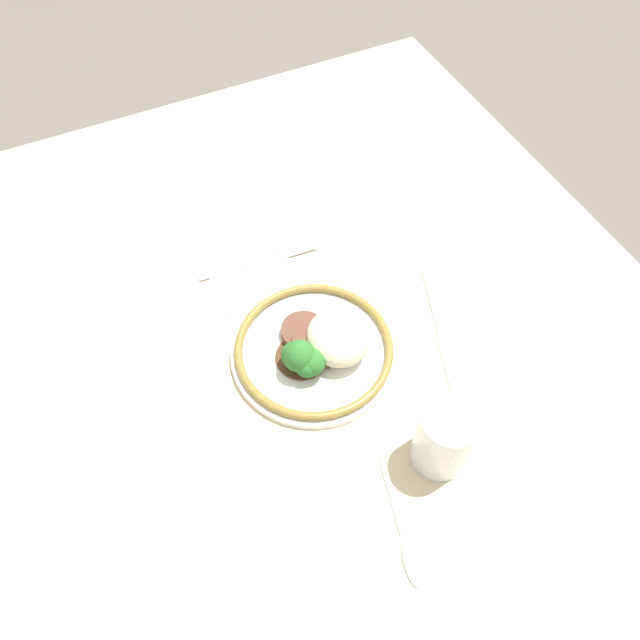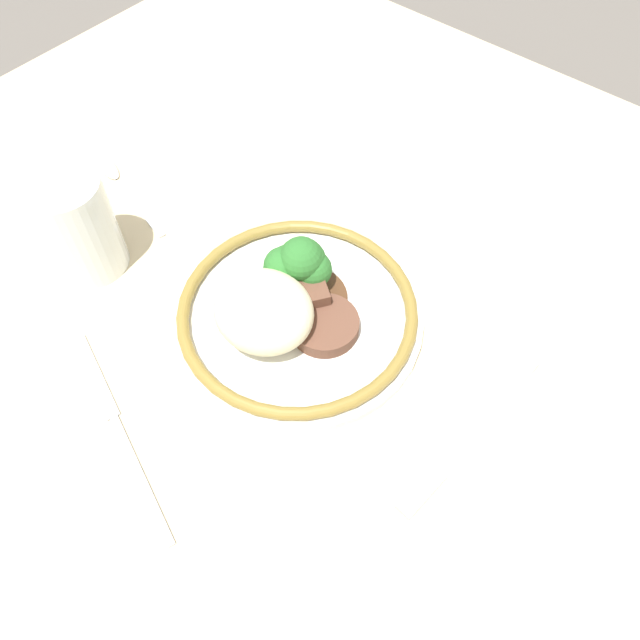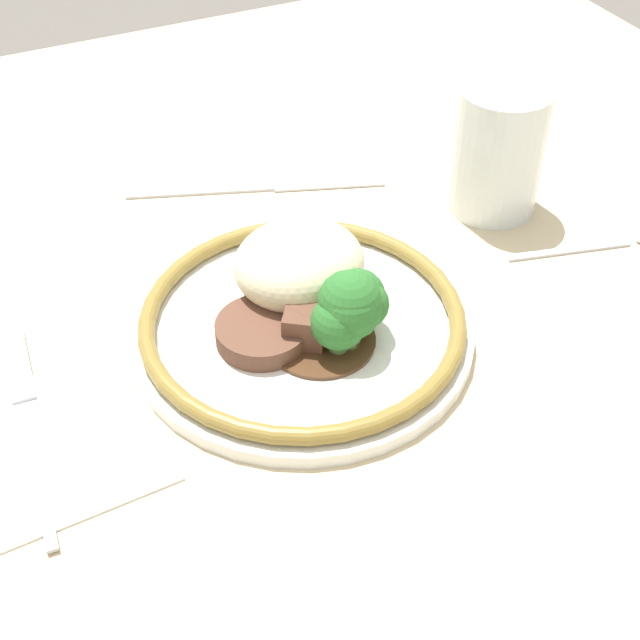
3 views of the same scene
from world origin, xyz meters
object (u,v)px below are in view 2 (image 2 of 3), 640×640
at_px(knife, 117,423).
at_px(spoon, 115,176).
at_px(plate, 292,305).
at_px(juice_glass, 79,230).
at_px(fork, 460,447).

relative_size(knife, spoon, 1.32).
height_order(plate, juice_glass, juice_glass).
bearing_deg(knife, fork, -125.19).
bearing_deg(juice_glass, knife, 147.44).
relative_size(plate, spoon, 1.49).
height_order(knife, spoon, spoon).
height_order(plate, fork, plate).
height_order(fork, knife, fork).
distance_m(fork, spoon, 0.48).
height_order(juice_glass, spoon, juice_glass).
distance_m(plate, juice_glass, 0.22).
bearing_deg(juice_glass, plate, -158.99).
distance_m(juice_glass, spoon, 0.13).
xyz_separation_m(juice_glass, spoon, (0.08, -0.10, -0.05)).
bearing_deg(plate, juice_glass, 21.01).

